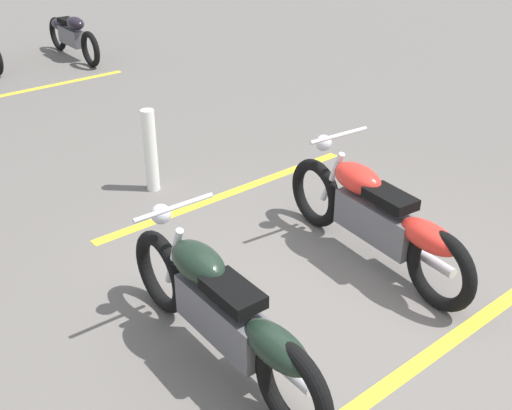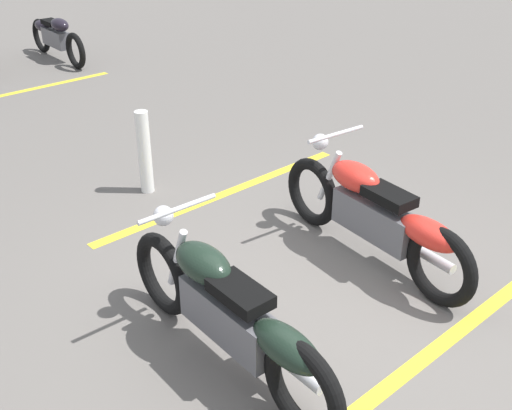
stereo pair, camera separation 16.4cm
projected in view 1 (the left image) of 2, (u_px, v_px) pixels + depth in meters
ground_plane at (320, 318)px, 4.84m from camera, size 60.00×60.00×0.00m
motorcycle_bright_foreground at (377, 217)px, 5.30m from camera, size 2.23×0.62×1.04m
motorcycle_dark_foreground at (223, 313)px, 4.16m from camera, size 2.23×0.62×1.04m
motorcycle_row_far_left at (71, 34)px, 11.28m from camera, size 2.04×0.26×0.77m
bollard_post at (150, 151)px, 6.57m from camera, size 0.14×0.14×0.90m
parking_stripe_near at (404, 373)px, 4.31m from camera, size 0.22×3.20×0.01m
parking_stripe_mid at (230, 193)px, 6.70m from camera, size 0.22×3.20×0.01m
parking_stripe_far at (29, 90)px, 9.79m from camera, size 0.22×3.20×0.01m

